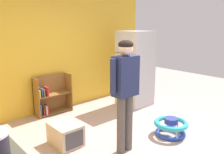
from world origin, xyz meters
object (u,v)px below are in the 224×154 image
at_px(bookshelf, 51,97).
at_px(pet_carrier, 66,134).
at_px(baby_walker, 171,127).
at_px(refrigerator, 135,69).
at_px(standing_person, 125,86).

bearing_deg(bookshelf, pet_carrier, -108.84).
bearing_deg(baby_walker, bookshelf, 114.68).
xyz_separation_m(refrigerator, pet_carrier, (-2.32, -0.62, -0.71)).
relative_size(bookshelf, standing_person, 0.49).
relative_size(refrigerator, pet_carrier, 3.22).
bearing_deg(bookshelf, baby_walker, -65.32).
height_order(refrigerator, bookshelf, refrigerator).
relative_size(refrigerator, standing_person, 1.03).
relative_size(refrigerator, baby_walker, 2.95).
height_order(refrigerator, baby_walker, refrigerator).
relative_size(baby_walker, pet_carrier, 1.09).
height_order(bookshelf, standing_person, standing_person).
bearing_deg(refrigerator, bookshelf, 156.24).
relative_size(bookshelf, baby_walker, 1.41).
xyz_separation_m(baby_walker, pet_carrier, (-1.58, 0.95, 0.02)).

